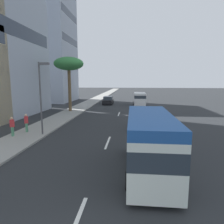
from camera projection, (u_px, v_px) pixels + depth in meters
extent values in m
plane|color=#26282B|center=(121.00, 108.00, 35.18)|extent=(198.00, 198.00, 0.00)
cube|color=gray|center=(81.00, 107.00, 35.88)|extent=(162.00, 3.34, 0.15)
cube|color=silver|center=(108.00, 142.00, 15.67)|extent=(3.20, 0.16, 0.01)
cube|color=silver|center=(119.00, 114.00, 28.96)|extent=(3.20, 0.16, 0.01)
cube|color=beige|center=(146.00, 122.00, 20.43)|extent=(4.03, 1.71, 0.83)
cube|color=#38424C|center=(146.00, 115.00, 20.11)|extent=(2.22, 1.57, 0.68)
cylinder|color=black|center=(138.00, 122.00, 21.78)|extent=(0.64, 0.22, 0.64)
cylinder|color=black|center=(152.00, 122.00, 21.62)|extent=(0.64, 0.22, 0.64)
cylinder|color=black|center=(139.00, 127.00, 19.32)|extent=(0.64, 0.22, 0.64)
cylinder|color=black|center=(155.00, 128.00, 19.17)|extent=(0.64, 0.22, 0.64)
cube|color=white|center=(140.00, 99.00, 38.13)|extent=(5.21, 2.09, 2.29)
cube|color=#2D3842|center=(140.00, 96.00, 38.05)|extent=(5.22, 2.09, 0.55)
cylinder|color=black|center=(134.00, 103.00, 39.91)|extent=(0.72, 0.24, 0.72)
cylinder|color=black|center=(144.00, 103.00, 39.72)|extent=(0.72, 0.24, 0.72)
cylinder|color=black|center=(134.00, 105.00, 36.84)|extent=(0.72, 0.24, 0.72)
cylinder|color=black|center=(145.00, 105.00, 36.65)|extent=(0.72, 0.24, 0.72)
cube|color=black|center=(108.00, 101.00, 40.84)|extent=(4.37, 1.88, 0.79)
cube|color=#38424C|center=(108.00, 98.00, 40.94)|extent=(2.40, 1.73, 0.64)
cylinder|color=black|center=(112.00, 103.00, 39.46)|extent=(0.64, 0.22, 0.64)
cylinder|color=black|center=(103.00, 103.00, 39.63)|extent=(0.64, 0.22, 0.64)
cylinder|color=black|center=(113.00, 102.00, 42.12)|extent=(0.64, 0.22, 0.64)
cylinder|color=black|center=(105.00, 102.00, 42.29)|extent=(0.64, 0.22, 0.64)
cube|color=silver|center=(149.00, 145.00, 10.51)|extent=(6.86, 2.22, 2.40)
cube|color=#1E4C93|center=(150.00, 119.00, 10.29)|extent=(6.86, 2.22, 0.46)
cube|color=#28333D|center=(150.00, 137.00, 10.44)|extent=(6.88, 2.23, 0.80)
cylinder|color=black|center=(130.00, 150.00, 12.73)|extent=(0.84, 0.26, 0.84)
cylinder|color=black|center=(163.00, 151.00, 12.53)|extent=(0.84, 0.26, 0.84)
cylinder|color=black|center=(128.00, 181.00, 8.82)|extent=(0.84, 0.26, 0.84)
cylinder|color=black|center=(177.00, 183.00, 8.61)|extent=(0.84, 0.26, 0.84)
cylinder|color=#4C8C66|center=(26.00, 128.00, 18.16)|extent=(0.14, 0.14, 0.81)
cylinder|color=#4C8C66|center=(27.00, 127.00, 18.32)|extent=(0.14, 0.14, 0.81)
cube|color=red|center=(26.00, 120.00, 18.13)|extent=(0.36, 0.39, 0.64)
sphere|color=beige|center=(26.00, 115.00, 18.06)|extent=(0.22, 0.22, 0.22)
cylinder|color=#4C8C66|center=(12.00, 132.00, 16.79)|extent=(0.14, 0.14, 0.79)
cylinder|color=#4C8C66|center=(13.00, 131.00, 16.95)|extent=(0.14, 0.14, 0.79)
cube|color=red|center=(12.00, 123.00, 16.76)|extent=(0.27, 0.35, 0.63)
sphere|color=tan|center=(12.00, 118.00, 16.70)|extent=(0.21, 0.21, 0.21)
cylinder|color=brown|center=(70.00, 90.00, 30.40)|extent=(0.47, 0.47, 6.49)
ellipsoid|color=#388442|center=(69.00, 64.00, 29.78)|extent=(4.40, 4.40, 1.98)
cylinder|color=#4C4C51|center=(41.00, 99.00, 17.06)|extent=(0.14, 0.14, 6.19)
cube|color=#4C4C51|center=(44.00, 64.00, 16.55)|extent=(0.24, 0.90, 0.20)
cube|color=#2D3847|center=(24.00, 33.00, 25.51)|extent=(13.88, 0.08, 1.81)
cube|color=#99A3B2|center=(45.00, 34.00, 44.89)|extent=(11.81, 11.67, 30.34)
cube|color=#2D3847|center=(71.00, 65.00, 45.42)|extent=(10.87, 0.08, 1.52)
cube|color=#2D3847|center=(70.00, 40.00, 44.56)|extent=(10.87, 0.08, 1.52)
cube|color=#2D3847|center=(70.00, 14.00, 43.71)|extent=(10.87, 0.08, 1.52)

